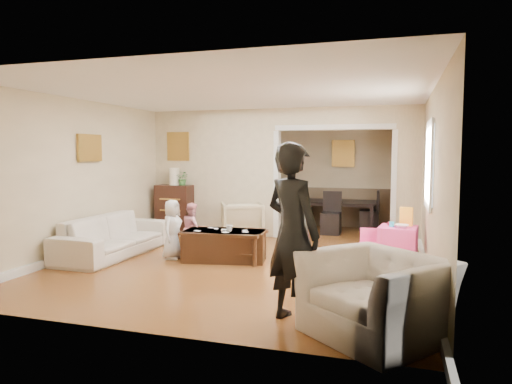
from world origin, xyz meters
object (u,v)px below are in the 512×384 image
(dining_table, at_px, (335,215))
(adult_person, at_px, (293,233))
(coffee_cup, at_px, (229,228))
(child_toddler, at_px, (299,229))
(cyan_cup, at_px, (392,224))
(child_kneel_a, at_px, (172,229))
(armchair_back, at_px, (242,220))
(armchair_front, at_px, (375,297))
(table_lamp, at_px, (174,177))
(child_kneel_b, at_px, (193,228))
(coffee_table, at_px, (225,245))
(play_table, at_px, (398,244))
(dresser, at_px, (175,209))
(sofa, at_px, (114,236))

(dining_table, relative_size, adult_person, 1.00)
(coffee_cup, distance_m, child_toddler, 1.25)
(cyan_cup, relative_size, child_kneel_a, 0.08)
(armchair_back, distance_m, armchair_front, 5.13)
(table_lamp, relative_size, child_kneel_a, 0.37)
(child_kneel_b, relative_size, child_toddler, 1.00)
(adult_person, xyz_separation_m, child_toddler, (-0.57, 3.06, -0.48))
(adult_person, bearing_deg, child_kneel_b, -16.08)
(table_lamp, relative_size, coffee_table, 0.28)
(dining_table, xyz_separation_m, child_toddler, (-0.25, -2.76, 0.11))
(adult_person, relative_size, child_kneel_a, 1.90)
(armchair_front, xyz_separation_m, coffee_table, (-2.45, 2.48, -0.14))
(armchair_back, distance_m, play_table, 3.17)
(coffee_cup, height_order, cyan_cup, cyan_cup)
(dresser, distance_m, play_table, 4.72)
(armchair_back, height_order, play_table, armchair_back)
(coffee_table, bearing_deg, play_table, 16.24)
(play_table, bearing_deg, child_toddler, -179.22)
(armchair_front, distance_m, child_toddler, 3.52)
(coffee_table, bearing_deg, child_toddler, 35.54)
(armchair_front, bearing_deg, dining_table, 140.33)
(coffee_table, relative_size, play_table, 2.24)
(dresser, bearing_deg, dining_table, 25.19)
(child_kneel_b, bearing_deg, sofa, 81.35)
(coffee_table, relative_size, coffee_cup, 11.65)
(sofa, height_order, dresser, dresser)
(child_kneel_b, bearing_deg, dining_table, -63.12)
(play_table, xyz_separation_m, child_kneel_b, (-3.35, -0.47, 0.16))
(child_kneel_b, bearing_deg, table_lamp, 4.11)
(coffee_table, height_order, child_kneel_a, child_kneel_a)
(armchair_back, relative_size, child_kneel_a, 0.84)
(coffee_cup, height_order, dining_table, dining_table)
(child_toddler, bearing_deg, armchair_back, -89.18)
(child_kneel_a, bearing_deg, adult_person, -132.34)
(coffee_table, xyz_separation_m, child_kneel_b, (-0.70, 0.30, 0.20))
(table_lamp, xyz_separation_m, coffee_cup, (2.00, -2.05, -0.68))
(armchair_back, xyz_separation_m, child_kneel_a, (-0.52, -1.98, 0.11))
(sofa, relative_size, table_lamp, 6.26)
(play_table, xyz_separation_m, child_kneel_a, (-3.50, -0.92, 0.21))
(dining_table, distance_m, child_toddler, 2.77)
(armchair_front, xyz_separation_m, dining_table, (-1.15, 5.98, -0.06))
(sofa, bearing_deg, child_toddler, -71.43)
(child_kneel_a, bearing_deg, armchair_back, -15.71)
(coffee_table, relative_size, child_kneel_b, 1.47)
(coffee_table, distance_m, dining_table, 3.74)
(dresser, distance_m, child_toddler, 3.21)
(play_table, distance_m, child_kneel_a, 3.63)
(armchair_front, xyz_separation_m, table_lamp, (-4.35, 4.48, 0.83))
(dining_table, bearing_deg, coffee_cup, -107.70)
(table_lamp, xyz_separation_m, child_toddler, (2.95, -1.25, -0.78))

